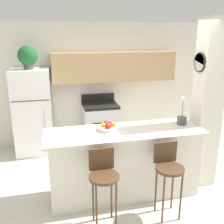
% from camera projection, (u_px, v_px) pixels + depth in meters
% --- Properties ---
extents(ground_plane, '(14.00, 14.00, 0.00)m').
position_uv_depth(ground_plane, '(124.00, 193.00, 3.96)').
color(ground_plane, beige).
extents(wall_back, '(5.60, 0.38, 2.55)m').
position_uv_depth(wall_back, '(103.00, 78.00, 5.58)').
color(wall_back, silver).
rests_on(wall_back, ground_plane).
extents(pillar_right, '(0.38, 0.32, 2.55)m').
position_uv_depth(pillar_right, '(207.00, 106.00, 3.94)').
color(pillar_right, silver).
rests_on(pillar_right, ground_plane).
extents(counter_bar, '(2.24, 0.73, 1.01)m').
position_uv_depth(counter_bar, '(124.00, 163.00, 3.82)').
color(counter_bar, silver).
rests_on(counter_bar, ground_plane).
extents(refrigerator, '(0.72, 0.64, 1.68)m').
position_uv_depth(refrigerator, '(33.00, 112.00, 5.14)').
color(refrigerator, white).
rests_on(refrigerator, ground_plane).
extents(stove_range, '(0.72, 0.59, 1.07)m').
position_uv_depth(stove_range, '(101.00, 124.00, 5.58)').
color(stove_range, silver).
rests_on(stove_range, ground_plane).
extents(bar_stool_left, '(0.37, 0.37, 0.98)m').
position_uv_depth(bar_stool_left, '(103.00, 177.00, 3.15)').
color(bar_stool_left, '#4C331E').
rests_on(bar_stool_left, ground_plane).
extents(bar_stool_right, '(0.37, 0.37, 0.98)m').
position_uv_depth(bar_stool_right, '(168.00, 169.00, 3.34)').
color(bar_stool_right, '#4C331E').
rests_on(bar_stool_right, ground_plane).
extents(potted_plant_on_fridge, '(0.36, 0.36, 0.43)m').
position_uv_depth(potted_plant_on_fridge, '(28.00, 56.00, 4.83)').
color(potted_plant_on_fridge, '#4C4C51').
rests_on(potted_plant_on_fridge, refrigerator).
extents(orchid_vase, '(0.10, 0.10, 0.44)m').
position_uv_depth(orchid_vase, '(182.00, 116.00, 3.89)').
color(orchid_vase, '#4C4C51').
rests_on(orchid_vase, counter_bar).
extents(fruit_bowl, '(0.29, 0.29, 0.12)m').
position_uv_depth(fruit_bowl, '(108.00, 127.00, 3.69)').
color(fruit_bowl, silver).
rests_on(fruit_bowl, counter_bar).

